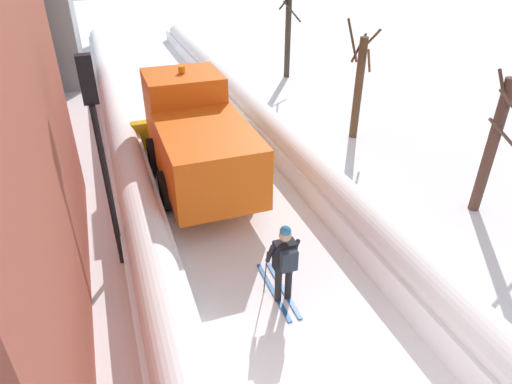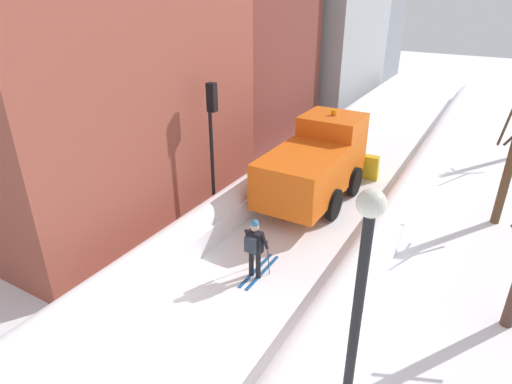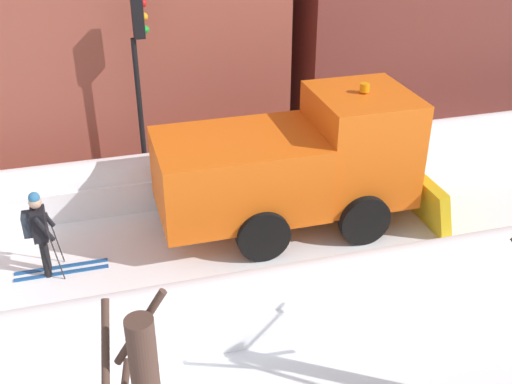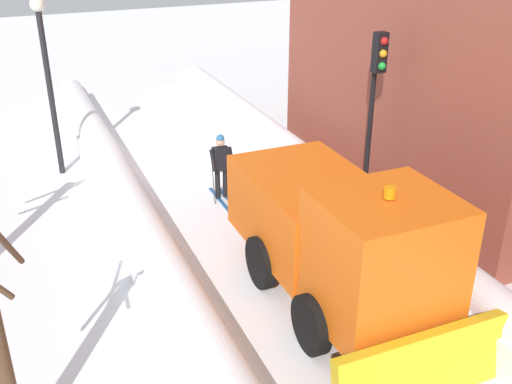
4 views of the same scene
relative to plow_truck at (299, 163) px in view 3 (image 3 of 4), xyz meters
name	(u,v)px [view 3 (image 3 of 4)]	position (x,y,z in m)	size (l,w,h in m)	color
ground_plane	(386,222)	(0.57, 1.93, -1.48)	(80.00, 80.00, 0.00)	white
snowbank_left	(345,154)	(-1.91, 1.93, -0.94)	(1.10, 36.00, 1.17)	white
snowbank_right	(449,268)	(3.05, 1.93, -0.99)	(1.10, 36.00, 1.09)	white
plow_truck	(299,163)	(0.00, 0.00, 0.00)	(3.20, 5.98, 3.12)	orange
skier	(40,230)	(0.47, -5.34, -0.48)	(0.62, 1.80, 1.81)	black
traffic_light_pole	(140,60)	(-2.51, -2.92, 1.75)	(0.28, 0.42, 4.61)	black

